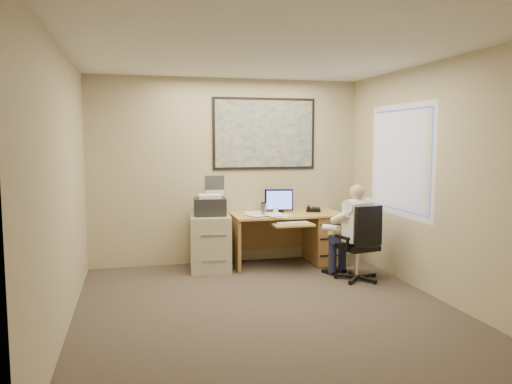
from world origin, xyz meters
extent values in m
cube|color=#3D352F|center=(0.00, 0.00, 0.00)|extent=(4.00, 4.50, 0.00)
cube|color=white|center=(0.00, 0.00, 2.70)|extent=(4.00, 4.50, 0.00)
cube|color=#B8AC8B|center=(0.00, 2.25, 1.35)|extent=(4.00, 0.00, 2.70)
cube|color=#B8AC8B|center=(0.00, -2.25, 1.35)|extent=(4.00, 0.00, 2.70)
cube|color=#B8AC8B|center=(-2.00, 0.00, 1.35)|extent=(0.00, 4.50, 2.70)
cube|color=#B8AC8B|center=(2.00, 0.00, 1.35)|extent=(0.00, 4.50, 2.70)
cube|color=tan|center=(0.80, 1.88, 0.73)|extent=(1.60, 0.75, 0.03)
cube|color=#A07641|center=(1.38, 1.88, 0.36)|extent=(0.45, 0.70, 0.70)
cube|color=#A07641|center=(0.02, 1.88, 0.36)|extent=(0.04, 0.70, 0.70)
cube|color=#A07641|center=(0.80, 2.22, 0.45)|extent=(1.55, 0.03, 0.55)
cylinder|color=black|center=(0.71, 2.02, 0.76)|extent=(0.17, 0.17, 0.02)
cube|color=black|center=(0.71, 2.00, 0.93)|extent=(0.41, 0.13, 0.31)
cube|color=#5168DC|center=(0.71, 1.98, 0.93)|extent=(0.36, 0.08, 0.27)
cube|color=tan|center=(0.74, 1.43, 0.66)|extent=(0.55, 0.30, 0.02)
cube|color=beige|center=(0.74, 1.43, 0.68)|extent=(0.43, 0.14, 0.02)
cube|color=black|center=(1.23, 1.96, 0.78)|extent=(0.26, 0.25, 0.05)
cylinder|color=silver|center=(0.41, 1.73, 0.84)|extent=(0.08, 0.08, 0.18)
cylinder|color=white|center=(0.63, 1.89, 0.79)|extent=(0.07, 0.07, 0.09)
cube|color=white|center=(0.35, 1.88, 0.76)|extent=(0.60, 0.56, 0.02)
cube|color=#1E4C93|center=(0.55, 2.23, 1.90)|extent=(1.56, 0.03, 1.06)
cube|color=white|center=(-0.20, 2.24, 1.08)|extent=(0.28, 0.01, 0.42)
cube|color=#B1AC8E|center=(-0.33, 1.86, 0.38)|extent=(0.61, 0.71, 0.77)
cube|color=black|center=(-0.33, 1.86, 0.89)|extent=(0.47, 0.42, 0.24)
cube|color=white|center=(-0.33, 1.84, 1.03)|extent=(0.33, 0.27, 0.05)
cylinder|color=silver|center=(1.44, 0.88, 0.23)|extent=(0.06, 0.06, 0.37)
cube|color=black|center=(1.44, 0.88, 0.43)|extent=(0.50, 0.50, 0.06)
cube|color=black|center=(1.40, 0.67, 0.74)|extent=(0.39, 0.13, 0.51)
camera|label=1|loc=(-1.36, -4.96, 1.81)|focal=35.00mm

